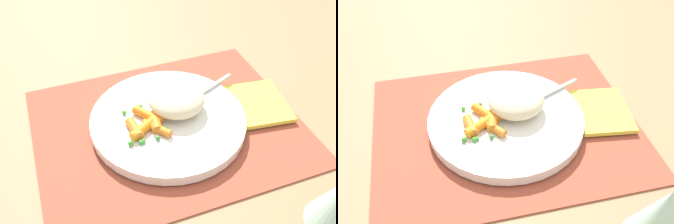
# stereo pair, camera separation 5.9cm
# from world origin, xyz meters

# --- Properties ---
(ground_plane) EXTENTS (2.40, 2.40, 0.00)m
(ground_plane) POSITION_xyz_m (0.00, 0.00, 0.00)
(ground_plane) COLOR #997551
(placemat) EXTENTS (0.44, 0.35, 0.01)m
(placemat) POSITION_xyz_m (0.00, 0.00, 0.00)
(placemat) COLOR #9E4733
(placemat) RESTS_ON ground_plane
(plate) EXTENTS (0.26, 0.26, 0.02)m
(plate) POSITION_xyz_m (0.00, 0.00, 0.01)
(plate) COLOR white
(plate) RESTS_ON placemat
(rice_mound) EXTENTS (0.09, 0.09, 0.04)m
(rice_mound) POSITION_xyz_m (-0.02, -0.01, 0.04)
(rice_mound) COLOR beige
(rice_mound) RESTS_ON plate
(carrot_portion) EXTENTS (0.07, 0.08, 0.02)m
(carrot_portion) POSITION_xyz_m (0.04, 0.01, 0.03)
(carrot_portion) COLOR orange
(carrot_portion) RESTS_ON plate
(pea_scatter) EXTENTS (0.07, 0.09, 0.01)m
(pea_scatter) POSITION_xyz_m (0.05, 0.01, 0.03)
(pea_scatter) COLOR green
(pea_scatter) RESTS_ON plate
(fork) EXTENTS (0.18, 0.09, 0.01)m
(fork) POSITION_xyz_m (-0.04, -0.02, 0.03)
(fork) COLOR #BCBCBC
(fork) RESTS_ON plate
(wine_glass) EXTENTS (0.08, 0.08, 0.16)m
(wine_glass) POSITION_xyz_m (-0.10, 0.28, 0.11)
(wine_glass) COLOR #B2E0CC
(wine_glass) RESTS_ON ground_plane
(napkin) EXTENTS (0.10, 0.12, 0.01)m
(napkin) POSITION_xyz_m (-0.17, 0.01, 0.01)
(napkin) COLOR #EAE54C
(napkin) RESTS_ON placemat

